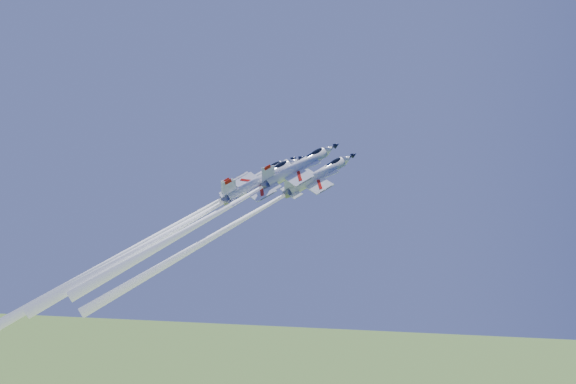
% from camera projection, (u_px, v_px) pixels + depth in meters
% --- Properties ---
extents(jet_lead, '(32.46, 27.79, 34.96)m').
position_uv_depth(jet_lead, '(236.00, 223.00, 110.01)').
color(jet_lead, silver).
extents(jet_left, '(35.27, 30.47, 38.82)m').
position_uv_depth(jet_left, '(161.00, 233.00, 111.74)').
color(jet_left, silver).
extents(jet_right, '(29.75, 25.19, 31.49)m').
position_uv_depth(jet_right, '(221.00, 211.00, 102.22)').
color(jet_right, silver).
extents(jet_slot, '(30.15, 25.41, 31.70)m').
position_uv_depth(jet_slot, '(183.00, 225.00, 101.83)').
color(jet_slot, silver).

